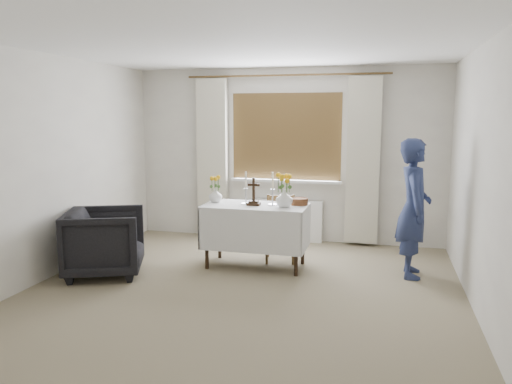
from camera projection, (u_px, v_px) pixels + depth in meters
ground at (238, 298)px, 5.04m from camera, size 5.00×5.00×0.00m
altar_table at (256, 236)px, 6.03m from camera, size 1.24×0.64×0.76m
wooden_chair at (280, 229)px, 6.27m from camera, size 0.44×0.44×0.82m
armchair at (105, 242)px, 5.73m from camera, size 1.09×1.08×0.77m
person at (414, 208)px, 5.62m from camera, size 0.40×0.59×1.57m
radiator at (285, 220)px, 7.31m from camera, size 1.10×0.10×0.60m
wooden_cross at (254, 192)px, 5.92m from camera, size 0.16×0.12×0.33m
candlestick_left at (246, 188)px, 6.00m from camera, size 0.13×0.13×0.40m
candlestick_right at (273, 189)px, 5.93m from camera, size 0.13×0.13×0.40m
flower_vase_left at (215, 195)px, 6.15m from camera, size 0.21×0.21×0.17m
flower_vase_right at (284, 198)px, 5.81m from camera, size 0.20×0.20×0.21m
wicker_basket at (299, 201)px, 5.98m from camera, size 0.23×0.23×0.08m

